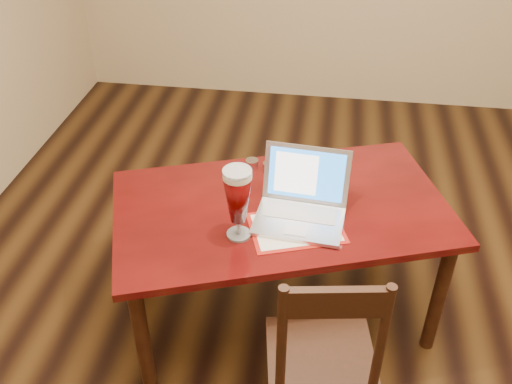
# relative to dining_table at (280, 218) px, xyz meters

# --- Properties ---
(ground) EXTENTS (5.00, 5.00, 0.00)m
(ground) POSITION_rel_dining_table_xyz_m (0.39, -0.09, -0.60)
(ground) COLOR black
(ground) RESTS_ON ground
(dining_table) EXTENTS (1.60, 1.22, 0.98)m
(dining_table) POSITION_rel_dining_table_xyz_m (0.00, 0.00, 0.00)
(dining_table) COLOR #530B0B
(dining_table) RESTS_ON ground
(dining_chair) EXTENTS (0.45, 0.44, 0.93)m
(dining_chair) POSITION_rel_dining_table_xyz_m (0.23, -0.59, -0.17)
(dining_chair) COLOR black
(dining_chair) RESTS_ON ground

